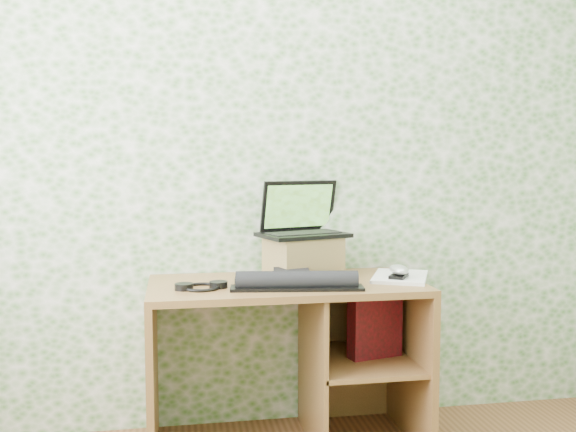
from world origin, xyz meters
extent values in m
plane|color=silver|center=(0.00, 1.75, 1.30)|extent=(3.50, 0.00, 3.50)
cube|color=brown|center=(0.00, 1.44, 0.73)|extent=(1.20, 0.60, 0.03)
cube|color=brown|center=(-0.58, 1.44, 0.36)|extent=(0.03, 0.60, 0.72)
cube|color=brown|center=(0.58, 1.44, 0.36)|extent=(0.03, 0.60, 0.72)
cube|color=brown|center=(0.12, 1.44, 0.36)|extent=(0.02, 0.56, 0.72)
cube|color=brown|center=(0.35, 1.44, 0.38)|extent=(0.46, 0.56, 0.02)
cube|color=brown|center=(0.36, 1.73, 0.36)|extent=(0.48, 0.02, 0.72)
cube|color=olive|center=(0.11, 1.58, 0.84)|extent=(0.37, 0.33, 0.18)
cube|color=black|center=(0.11, 1.58, 0.94)|extent=(0.45, 0.37, 0.02)
cube|color=black|center=(0.11, 1.57, 0.95)|extent=(0.36, 0.24, 0.00)
cube|color=black|center=(0.11, 1.69, 1.07)|extent=(0.39, 0.18, 0.24)
cube|color=#314D16|center=(0.11, 1.68, 1.07)|extent=(0.35, 0.15, 0.20)
cube|color=black|center=(0.02, 1.41, 0.77)|extent=(0.51, 0.24, 0.04)
cube|color=black|center=(0.02, 1.41, 0.78)|extent=(0.18, 0.18, 0.06)
cylinder|color=black|center=(0.02, 1.28, 0.79)|extent=(0.52, 0.15, 0.08)
cube|color=black|center=(0.02, 1.27, 0.76)|extent=(0.56, 0.19, 0.01)
torus|color=black|center=(-0.37, 1.36, 0.76)|extent=(0.18, 0.18, 0.01)
cylinder|color=black|center=(-0.45, 1.35, 0.76)|extent=(0.08, 0.08, 0.03)
cylinder|color=black|center=(-0.30, 1.37, 0.76)|extent=(0.08, 0.08, 0.03)
cube|color=silver|center=(0.53, 1.44, 0.76)|extent=(0.35, 0.40, 0.02)
ellipsoid|color=silver|center=(0.50, 1.38, 0.79)|extent=(0.14, 0.15, 0.04)
cylinder|color=black|center=(0.58, 1.50, 0.77)|extent=(0.06, 0.16, 0.01)
cube|color=maroon|center=(0.41, 1.44, 0.54)|extent=(0.26, 0.14, 0.30)
camera|label=1|loc=(-0.48, -1.32, 1.29)|focal=40.00mm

